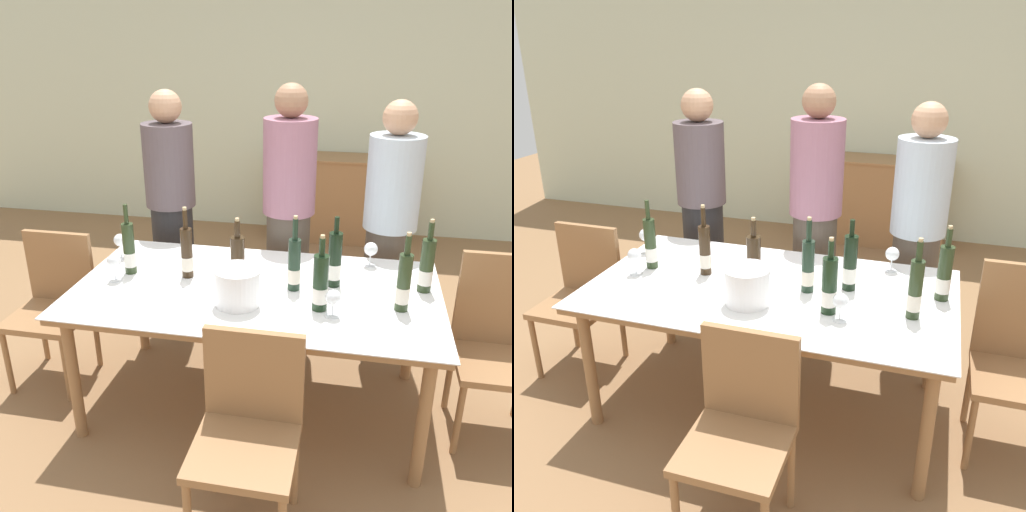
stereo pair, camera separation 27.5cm
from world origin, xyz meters
TOP-DOWN VIEW (x-y plane):
  - ground_plane at (0.00, 0.00)m, footprint 12.00×12.00m
  - back_wall at (0.00, 3.11)m, footprint 8.00×0.10m
  - sideboard_cabinet at (0.25, 2.82)m, footprint 1.28×0.46m
  - dining_table at (0.00, 0.00)m, footprint 1.89×1.06m
  - ice_bucket at (-0.05, -0.20)m, footprint 0.23×0.23m
  - wine_bottle_0 at (-0.12, 0.08)m, footprint 0.08×0.08m
  - wine_bottle_1 at (-0.39, 0.07)m, footprint 0.06×0.06m
  - wine_bottle_2 at (0.19, 0.02)m, footprint 0.07×0.07m
  - wine_bottle_3 at (0.86, 0.14)m, footprint 0.07×0.07m
  - wine_bottle_4 at (0.35, -0.17)m, footprint 0.07×0.07m
  - wine_bottle_5 at (0.39, 0.11)m, footprint 0.07×0.07m
  - wine_bottle_6 at (0.73, -0.10)m, footprint 0.07×0.07m
  - wine_bottle_7 at (-0.72, 0.05)m, footprint 0.07×0.07m
  - wine_glass_0 at (0.41, -0.23)m, footprint 0.07×0.07m
  - wine_glass_1 at (-0.76, -0.06)m, footprint 0.07×0.07m
  - wine_glass_2 at (-0.86, 0.24)m, footprint 0.07×0.07m
  - wine_glass_3 at (0.58, 0.41)m, footprint 0.08×0.08m
  - chair_near_front at (0.12, -0.76)m, footprint 0.42×0.42m
  - chair_left_end at (-1.24, 0.09)m, footprint 0.42×0.42m
  - chair_right_end at (1.24, 0.09)m, footprint 0.42×0.42m
  - person_host at (-0.75, 0.82)m, footprint 0.33×0.33m
  - person_guest_left at (0.06, 0.77)m, footprint 0.33×0.33m
  - person_guest_right at (0.69, 0.77)m, footprint 0.33×0.33m

SIDE VIEW (x-z plane):
  - ground_plane at x=0.00m, z-range 0.00..0.00m
  - sideboard_cabinet at x=0.25m, z-range 0.00..0.84m
  - chair_near_front at x=0.12m, z-range 0.07..0.94m
  - chair_left_end at x=-1.24m, z-range 0.06..0.95m
  - chair_right_end at x=1.24m, z-range 0.06..1.01m
  - dining_table at x=0.00m, z-range 0.31..1.05m
  - person_guest_right at x=0.69m, z-range 0.00..1.62m
  - person_host at x=-0.75m, z-range 0.00..1.65m
  - wine_glass_0 at x=0.41m, z-range 0.76..0.90m
  - wine_glass_3 at x=0.58m, z-range 0.77..0.91m
  - ice_bucket at x=-0.05m, z-range 0.74..0.93m
  - wine_glass_1 at x=-0.76m, z-range 0.77..0.92m
  - wine_glass_2 at x=-0.86m, z-range 0.77..0.92m
  - person_guest_left at x=0.06m, z-range 0.00..1.71m
  - wine_bottle_0 at x=-0.12m, z-range 0.68..1.03m
  - wine_bottle_4 at x=0.35m, z-range 0.68..1.06m
  - wine_bottle_1 at x=-0.39m, z-range 0.68..1.07m
  - wine_bottle_3 at x=0.86m, z-range 0.68..1.07m
  - wine_bottle_2 at x=0.19m, z-range 0.67..1.07m
  - wine_bottle_7 at x=-0.72m, z-range 0.68..1.07m
  - wine_bottle_5 at x=0.39m, z-range 0.69..1.07m
  - wine_bottle_6 at x=0.73m, z-range 0.68..1.08m
  - back_wall at x=0.00m, z-range 0.00..2.80m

